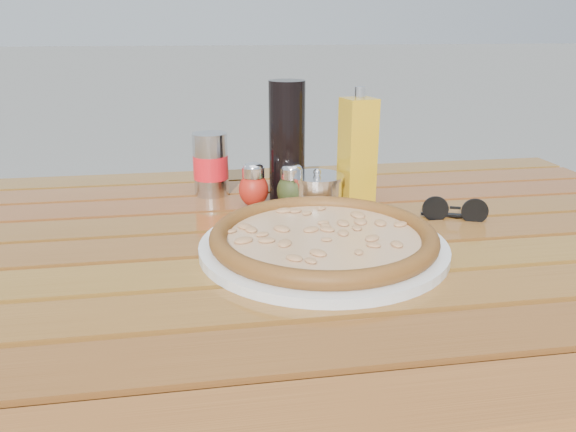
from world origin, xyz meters
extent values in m
cube|color=#3A1B0D|center=(0.64, 0.39, 0.35)|extent=(0.06, 0.06, 0.70)
cube|color=#3D1F0D|center=(0.00, 0.00, 0.70)|extent=(1.36, 0.86, 0.04)
cube|color=#5A2C0F|center=(0.00, -0.41, 0.73)|extent=(1.40, 0.09, 0.03)
cube|color=#4F280D|center=(0.00, -0.30, 0.73)|extent=(1.40, 0.09, 0.03)
cube|color=#562F0F|center=(0.00, -0.20, 0.73)|extent=(1.40, 0.09, 0.03)
cube|color=#59350F|center=(0.00, -0.10, 0.73)|extent=(1.40, 0.09, 0.03)
cube|color=#502B0E|center=(0.00, 0.00, 0.73)|extent=(1.40, 0.09, 0.03)
cube|color=#502C0E|center=(0.00, 0.10, 0.73)|extent=(1.40, 0.09, 0.03)
cube|color=#53270E|center=(0.00, 0.20, 0.73)|extent=(1.40, 0.09, 0.03)
cube|color=#53290E|center=(0.00, 0.30, 0.73)|extent=(1.40, 0.09, 0.03)
cube|color=#51300E|center=(0.00, 0.41, 0.73)|extent=(1.40, 0.09, 0.03)
cylinder|color=silver|center=(0.04, -0.06, 0.76)|extent=(0.37, 0.37, 0.01)
cylinder|color=beige|center=(0.04, -0.06, 0.77)|extent=(0.36, 0.36, 0.01)
torus|color=black|center=(0.04, -0.06, 0.77)|extent=(0.39, 0.39, 0.03)
ellipsoid|color=red|center=(-0.04, 0.18, 0.78)|extent=(0.06, 0.06, 0.06)
cylinder|color=silver|center=(-0.04, 0.18, 0.81)|extent=(0.04, 0.04, 0.02)
ellipsoid|color=white|center=(-0.04, 0.18, 0.82)|extent=(0.04, 0.04, 0.02)
ellipsoid|color=#333B17|center=(0.03, 0.16, 0.78)|extent=(0.07, 0.07, 0.06)
cylinder|color=silver|center=(0.03, 0.16, 0.81)|extent=(0.05, 0.05, 0.02)
ellipsoid|color=silver|center=(0.03, 0.16, 0.82)|extent=(0.04, 0.04, 0.02)
cylinder|color=black|center=(0.03, 0.20, 0.86)|extent=(0.07, 0.07, 0.22)
cylinder|color=silver|center=(-0.11, 0.26, 0.81)|extent=(0.08, 0.08, 0.12)
cylinder|color=red|center=(-0.11, 0.26, 0.81)|extent=(0.08, 0.08, 0.04)
cube|color=#C49014|center=(0.15, 0.17, 0.84)|extent=(0.06, 0.06, 0.19)
cylinder|color=white|center=(0.15, 0.17, 0.95)|extent=(0.02, 0.02, 0.02)
cylinder|color=white|center=(0.07, 0.15, 0.78)|extent=(0.11, 0.11, 0.05)
cylinder|color=silver|center=(0.07, 0.15, 0.81)|extent=(0.11, 0.11, 0.01)
sphere|color=silver|center=(0.07, 0.15, 0.81)|extent=(0.02, 0.02, 0.01)
cylinder|color=black|center=(0.26, 0.05, 0.77)|extent=(0.04, 0.02, 0.04)
cylinder|color=black|center=(0.32, 0.03, 0.77)|extent=(0.04, 0.02, 0.04)
cube|color=black|center=(0.29, 0.04, 0.77)|extent=(0.02, 0.01, 0.00)
cube|color=black|center=(0.28, 0.05, 0.75)|extent=(0.09, 0.04, 0.00)
cube|color=black|center=(0.30, 0.05, 0.75)|extent=(0.09, 0.04, 0.00)
camera|label=1|loc=(-0.13, -0.80, 1.06)|focal=35.00mm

